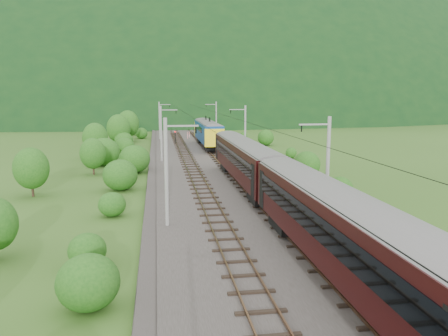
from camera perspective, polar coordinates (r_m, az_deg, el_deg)
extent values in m
plane|color=#30531A|center=(33.89, 3.24, -7.49)|extent=(600.00, 600.00, 0.00)
cube|color=#38332D|center=(43.35, 0.50, -3.45)|extent=(14.00, 220.00, 0.30)
cube|color=brown|center=(42.89, -3.62, -3.14)|extent=(0.08, 220.00, 0.15)
cube|color=brown|center=(43.04, -1.71, -3.08)|extent=(0.08, 220.00, 0.15)
cube|color=black|center=(42.99, -2.66, -3.28)|extent=(2.40, 220.00, 0.12)
cube|color=brown|center=(43.56, 2.69, -2.93)|extent=(0.08, 220.00, 0.15)
cube|color=brown|center=(43.87, 4.53, -2.86)|extent=(0.08, 220.00, 0.15)
cube|color=black|center=(43.74, 3.61, -3.07)|extent=(2.40, 220.00, 0.12)
cylinder|color=gray|center=(32.18, -7.55, -0.60)|extent=(0.28, 0.28, 8.00)
cube|color=gray|center=(31.80, -5.51, 5.50)|extent=(2.40, 0.12, 0.12)
cylinder|color=black|center=(31.89, -3.70, 5.00)|extent=(0.10, 0.10, 0.50)
cylinder|color=gray|center=(63.92, -8.21, 4.46)|extent=(0.28, 0.28, 8.00)
cube|color=gray|center=(63.73, -7.19, 7.53)|extent=(2.40, 0.12, 0.12)
cylinder|color=black|center=(63.78, -6.28, 7.28)|extent=(0.10, 0.10, 0.50)
cylinder|color=gray|center=(95.83, -8.43, 6.16)|extent=(0.28, 0.28, 8.00)
cube|color=gray|center=(95.71, -7.76, 8.21)|extent=(2.40, 0.12, 0.12)
cylinder|color=black|center=(95.74, -7.15, 8.04)|extent=(0.10, 0.10, 0.50)
cylinder|color=gray|center=(127.79, -8.54, 7.01)|extent=(0.28, 0.28, 8.00)
cube|color=gray|center=(127.70, -8.04, 8.55)|extent=(2.40, 0.12, 0.12)
cylinder|color=black|center=(127.72, -7.58, 8.42)|extent=(0.10, 0.10, 0.50)
cylinder|color=gray|center=(159.77, -8.61, 7.52)|extent=(0.28, 0.28, 8.00)
cube|color=gray|center=(159.69, -8.21, 8.75)|extent=(2.40, 0.12, 0.12)
cylinder|color=black|center=(159.71, -7.84, 8.65)|extent=(0.10, 0.10, 0.50)
cylinder|color=gray|center=(34.70, 13.38, -0.03)|extent=(0.28, 0.28, 8.00)
cube|color=gray|center=(33.87, 11.71, 5.60)|extent=(2.40, 0.12, 0.12)
cylinder|color=black|center=(33.55, 10.09, 5.10)|extent=(0.10, 0.10, 0.50)
cylinder|color=gray|center=(65.23, 2.78, 4.65)|extent=(0.28, 0.28, 8.00)
cube|color=gray|center=(64.79, 1.76, 7.64)|extent=(2.40, 0.12, 0.12)
cylinder|color=black|center=(64.62, 0.88, 7.37)|extent=(0.10, 0.10, 0.50)
cylinder|color=gray|center=(96.71, -1.02, 6.29)|extent=(0.28, 0.28, 8.00)
cube|color=gray|center=(96.42, -1.74, 8.30)|extent=(2.40, 0.12, 0.12)
cylinder|color=black|center=(96.31, -2.34, 8.12)|extent=(0.10, 0.10, 0.50)
cylinder|color=gray|center=(128.45, -2.96, 7.11)|extent=(0.28, 0.28, 8.00)
cube|color=gray|center=(128.23, -3.51, 8.63)|extent=(2.40, 0.12, 0.12)
cylinder|color=black|center=(128.15, -3.96, 8.49)|extent=(0.10, 0.10, 0.50)
cylinder|color=gray|center=(160.29, -4.14, 7.61)|extent=(0.28, 0.28, 8.00)
cube|color=gray|center=(160.12, -4.58, 8.82)|extent=(2.40, 0.12, 0.12)
cylinder|color=black|center=(160.05, -4.94, 8.70)|extent=(0.10, 0.10, 0.50)
cylinder|color=black|center=(41.99, -2.73, 5.71)|extent=(0.03, 198.00, 0.03)
cylinder|color=black|center=(42.76, 3.71, 5.78)|extent=(0.03, 198.00, 0.03)
ellipsoid|color=black|center=(291.91, -7.48, 7.62)|extent=(504.00, 360.00, 244.00)
cube|color=black|center=(23.28, 15.10, -7.69)|extent=(3.15, 23.88, 3.26)
cylinder|color=slate|center=(22.89, 15.26, -4.18)|extent=(3.15, 23.76, 3.15)
cube|color=black|center=(22.58, 11.41, -7.05)|extent=(0.05, 21.02, 1.25)
cube|color=black|center=(23.84, 18.67, -6.48)|extent=(0.05, 21.02, 1.25)
cube|color=black|center=(31.36, 8.75, -6.99)|extent=(2.39, 3.47, 0.98)
cube|color=black|center=(46.35, 2.79, 1.20)|extent=(3.15, 23.88, 3.26)
cylinder|color=slate|center=(46.16, 2.81, 3.00)|extent=(3.15, 23.76, 3.15)
cube|color=black|center=(46.00, 0.85, 1.64)|extent=(0.05, 21.02, 1.25)
cube|color=black|center=(46.64, 4.72, 1.72)|extent=(0.05, 21.02, 1.25)
cube|color=black|center=(38.74, 5.24, -3.70)|extent=(2.39, 3.47, 0.98)
cube|color=black|center=(54.79, 1.03, 0.29)|extent=(2.39, 3.47, 0.98)
cube|color=navy|center=(80.15, -2.14, 4.78)|extent=(3.15, 19.54, 3.26)
cylinder|color=slate|center=(80.04, -2.15, 5.83)|extent=(3.15, 19.44, 3.15)
cube|color=black|center=(79.95, -3.28, 5.04)|extent=(0.05, 17.19, 1.25)
cube|color=black|center=(80.32, -1.01, 5.08)|extent=(0.05, 17.19, 1.25)
cube|color=black|center=(73.61, -1.51, 2.70)|extent=(2.39, 3.47, 0.98)
cube|color=black|center=(87.12, -2.65, 3.77)|extent=(2.39, 3.47, 0.98)
cube|color=yellow|center=(89.65, -2.85, 5.16)|extent=(3.21, 0.50, 2.93)
cube|color=yellow|center=(70.71, -1.24, 3.96)|extent=(3.21, 0.50, 2.93)
cube|color=black|center=(82.97, -2.39, 6.49)|extent=(0.08, 1.60, 0.98)
cylinder|color=red|center=(96.16, -4.77, 4.29)|extent=(0.16, 0.16, 1.48)
cylinder|color=red|center=(98.48, -4.54, 4.38)|extent=(0.14, 0.14, 1.32)
cylinder|color=black|center=(86.18, -6.40, 3.92)|extent=(0.16, 0.16, 2.30)
sphere|color=red|center=(86.07, -6.41, 4.72)|extent=(0.28, 0.28, 0.28)
ellipsoid|color=#1D5216|center=(21.90, -17.32, -14.07)|extent=(2.96, 2.96, 2.66)
ellipsoid|color=#1D5216|center=(27.05, -17.43, -10.20)|extent=(2.22, 2.22, 2.00)
ellipsoid|color=#1D5216|center=(37.13, -14.42, -4.63)|extent=(2.25, 2.25, 2.03)
ellipsoid|color=#1D5216|center=(46.74, -13.41, -0.90)|extent=(3.62, 3.62, 3.26)
ellipsoid|color=#1D5216|center=(56.74, -11.62, 1.16)|extent=(3.97, 3.97, 3.57)
ellipsoid|color=#1D5216|center=(63.34, -15.40, 2.05)|extent=(4.38, 4.38, 3.94)
ellipsoid|color=#1D5216|center=(73.00, -12.88, 2.73)|extent=(3.28, 3.28, 2.95)
ellipsoid|color=#1D5216|center=(81.90, -12.95, 3.50)|extent=(3.44, 3.44, 3.09)
ellipsoid|color=#1D5216|center=(91.29, -13.23, 3.89)|extent=(2.66, 2.66, 2.40)
ellipsoid|color=#1D5216|center=(100.19, -10.74, 4.49)|extent=(2.75, 2.75, 2.48)
ellipsoid|color=#1D5216|center=(109.38, -12.41, 5.12)|extent=(3.88, 3.88, 3.49)
ellipsoid|color=#1D5216|center=(118.07, -12.20, 5.33)|extent=(3.33, 3.33, 3.00)
ellipsoid|color=#1D5216|center=(125.22, -12.02, 5.30)|extent=(2.04, 2.04, 1.84)
cylinder|color=black|center=(46.70, -23.76, -1.85)|extent=(0.24, 0.24, 2.64)
ellipsoid|color=#1D5216|center=(46.45, -23.88, -0.03)|extent=(3.40, 3.40, 4.08)
cylinder|color=black|center=(56.87, -16.69, 0.42)|extent=(0.24, 0.24, 2.49)
ellipsoid|color=#1D5216|center=(56.67, -16.76, 1.84)|extent=(3.21, 3.21, 3.85)
cylinder|color=black|center=(70.74, -16.41, 2.40)|extent=(0.24, 0.24, 3.04)
ellipsoid|color=#1D5216|center=(70.56, -16.48, 3.79)|extent=(3.90, 3.90, 4.68)
cylinder|color=black|center=(83.70, -13.55, 3.72)|extent=(0.24, 0.24, 3.41)
ellipsoid|color=#1D5216|center=(83.53, -13.61, 5.05)|extent=(4.38, 4.38, 5.26)
cylinder|color=black|center=(94.18, -12.39, 4.45)|extent=(0.24, 0.24, 3.58)
ellipsoid|color=#1D5216|center=(94.02, -12.43, 5.69)|extent=(4.61, 4.61, 5.53)
ellipsoid|color=#1D5216|center=(41.58, 14.88, -2.97)|extent=(2.50, 2.50, 2.25)
ellipsoid|color=#1D5216|center=(53.23, 10.75, 0.27)|extent=(3.23, 3.23, 2.90)
ellipsoid|color=#1D5216|center=(69.06, 8.77, 1.89)|extent=(1.73, 1.73, 1.56)
ellipsoid|color=#1D5216|center=(85.69, 5.47, 3.88)|extent=(3.15, 3.15, 2.84)
ellipsoid|color=#1D5216|center=(96.83, 2.57, 4.18)|extent=(1.66, 1.66, 1.49)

